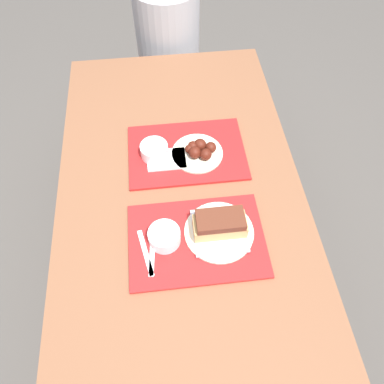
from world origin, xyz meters
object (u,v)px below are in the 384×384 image
at_px(wings_plate_far, 199,151).
at_px(person_seated_across, 167,26).
at_px(tray_near, 197,240).
at_px(tray_far, 187,152).
at_px(bowl_coleslaw_near, 164,236).
at_px(bowl_coleslaw_far, 154,150).
at_px(brisket_sandwich_plate, 220,227).

distance_m(wings_plate_far, person_seated_across, 0.88).
height_order(tray_near, person_seated_across, person_seated_across).
bearing_deg(person_seated_across, tray_far, -89.22).
relative_size(tray_far, person_seated_across, 0.66).
xyz_separation_m(tray_near, bowl_coleslaw_near, (-0.11, 0.01, 0.04)).
distance_m(tray_far, bowl_coleslaw_near, 0.40).
relative_size(bowl_coleslaw_near, bowl_coleslaw_far, 1.00).
xyz_separation_m(brisket_sandwich_plate, person_seated_across, (-0.08, 1.23, -0.03)).
bearing_deg(tray_far, tray_near, -91.06).
distance_m(tray_near, bowl_coleslaw_near, 0.11).
xyz_separation_m(tray_near, tray_far, (0.01, 0.39, 0.00)).
xyz_separation_m(brisket_sandwich_plate, bowl_coleslaw_far, (-0.20, 0.37, -0.01)).
distance_m(tray_near, tray_far, 0.39).
xyz_separation_m(bowl_coleslaw_near, brisket_sandwich_plate, (0.18, 0.01, 0.01)).
bearing_deg(tray_far, wings_plate_far, -24.14).
xyz_separation_m(brisket_sandwich_plate, wings_plate_far, (-0.03, 0.35, -0.02)).
bearing_deg(bowl_coleslaw_near, tray_near, -4.99).
bearing_deg(wings_plate_far, bowl_coleslaw_far, 174.59).
xyz_separation_m(wings_plate_far, person_seated_across, (-0.06, 0.88, -0.02)).
bearing_deg(wings_plate_far, brisket_sandwich_plate, -85.76).
relative_size(tray_near, brisket_sandwich_plate, 1.94).
distance_m(tray_near, bowl_coleslaw_far, 0.40).
bearing_deg(bowl_coleslaw_near, brisket_sandwich_plate, 2.86).
xyz_separation_m(bowl_coleslaw_near, person_seated_across, (0.10, 1.24, -0.03)).
distance_m(brisket_sandwich_plate, wings_plate_far, 0.35).
bearing_deg(bowl_coleslaw_far, bowl_coleslaw_near, -88.16).
distance_m(bowl_coleslaw_far, person_seated_across, 0.87).
distance_m(brisket_sandwich_plate, bowl_coleslaw_far, 0.42).
height_order(bowl_coleslaw_near, person_seated_across, person_seated_across).
distance_m(bowl_coleslaw_near, brisket_sandwich_plate, 0.18).
height_order(tray_near, bowl_coleslaw_near, bowl_coleslaw_near).
relative_size(tray_near, person_seated_across, 0.66).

